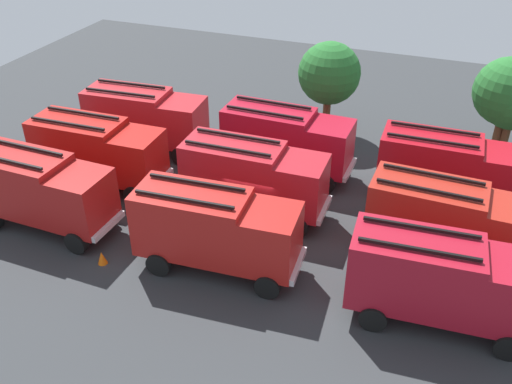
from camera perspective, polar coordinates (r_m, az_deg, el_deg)
name	(u,v)px	position (r m, az deg, el deg)	size (l,w,h in m)	color
ground_plane	(256,215)	(28.57, 0.00, -2.37)	(54.78, 54.78, 0.00)	#2D3033
fire_truck_0	(40,188)	(28.55, -20.92, 0.35)	(7.25, 2.89, 3.88)	maroon
fire_truck_1	(216,228)	(24.12, -4.08, -3.60)	(7.35, 3.15, 3.88)	#A91A17
fire_truck_2	(442,278)	(22.64, 18.21, -8.27)	(7.35, 3.14, 3.88)	maroon
fire_truck_3	(98,150)	(31.14, -15.67, 4.13)	(7.27, 2.94, 3.88)	#A5140F
fire_truck_4	(253,176)	(27.66, -0.28, 1.66)	(7.25, 2.88, 3.88)	#A61A23
fire_truck_5	(449,220)	(25.93, 18.89, -2.65)	(7.27, 2.94, 3.88)	#A12217
fire_truck_6	(145,117)	(34.29, -11.10, 7.45)	(7.36, 3.20, 3.88)	#AA1C22
fire_truck_7	(286,138)	(31.19, 3.08, 5.41)	(7.24, 2.84, 3.88)	maroon
fire_truck_8	(450,167)	(29.97, 18.92, 2.36)	(7.25, 2.88, 3.88)	#A40F1A
firefighter_0	(165,205)	(28.06, -9.14, -1.32)	(0.48, 0.45, 1.63)	black
tree_0	(329,74)	(35.31, 7.40, 11.74)	(3.80, 3.80, 5.90)	brown
tree_1	(508,92)	(35.12, 24.07, 9.18)	(3.88, 3.88, 6.01)	brown
traffic_cone_0	(504,231)	(29.45, 23.69, -3.66)	(0.41, 0.41, 0.58)	#F2600C
traffic_cone_1	(102,258)	(26.30, -15.25, -6.41)	(0.44, 0.44, 0.62)	#F2600C
traffic_cone_2	(77,200)	(30.63, -17.57, -0.76)	(0.42, 0.42, 0.60)	#F2600C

